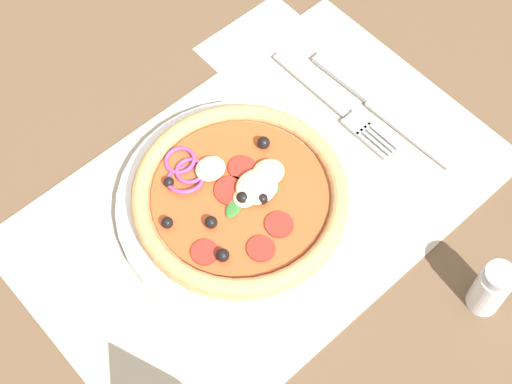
# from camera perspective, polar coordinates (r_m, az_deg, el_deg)

# --- Properties ---
(ground_plane) EXTENTS (1.90, 1.40, 0.02)m
(ground_plane) POSITION_cam_1_polar(r_m,az_deg,el_deg) (0.80, 0.35, -1.08)
(ground_plane) COLOR brown
(placemat) EXTENTS (0.49, 0.31, 0.00)m
(placemat) POSITION_cam_1_polar(r_m,az_deg,el_deg) (0.79, 0.35, -0.59)
(placemat) COLOR #A39984
(placemat) RESTS_ON ground_plane
(plate) EXTENTS (0.25, 0.25, 0.01)m
(plate) POSITION_cam_1_polar(r_m,az_deg,el_deg) (0.77, -1.19, -0.89)
(plate) COLOR white
(plate) RESTS_ON placemat
(pizza) EXTENTS (0.22, 0.22, 0.03)m
(pizza) POSITION_cam_1_polar(r_m,az_deg,el_deg) (0.76, -1.24, -0.24)
(pizza) COLOR tan
(pizza) RESTS_ON plate
(fork) EXTENTS (0.02, 0.18, 0.00)m
(fork) POSITION_cam_1_polar(r_m,az_deg,el_deg) (0.85, 6.18, 6.23)
(fork) COLOR #B2B5BA
(fork) RESTS_ON placemat
(knife) EXTENTS (0.02, 0.20, 0.01)m
(knife) POSITION_cam_1_polar(r_m,az_deg,el_deg) (0.85, 9.49, 6.13)
(knife) COLOR #B2B5BA
(knife) RESTS_ON placemat
(napkin) EXTENTS (0.13, 0.12, 0.00)m
(napkin) POSITION_cam_1_polar(r_m,az_deg,el_deg) (0.90, 0.84, 10.60)
(napkin) COLOR white
(napkin) RESTS_ON ground_plane
(pepper_shaker) EXTENTS (0.03, 0.03, 0.07)m
(pepper_shaker) POSITION_cam_1_polar(r_m,az_deg,el_deg) (0.74, 17.15, -6.89)
(pepper_shaker) COLOR silver
(pepper_shaker) RESTS_ON ground_plane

